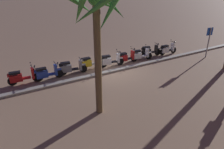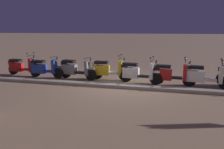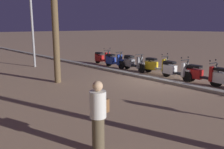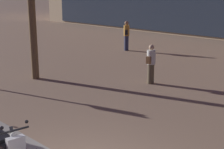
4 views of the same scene
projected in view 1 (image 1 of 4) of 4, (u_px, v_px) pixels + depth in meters
name	position (u px, v px, depth m)	size (l,w,h in m)	color
ground_plane	(109.00, 70.00, 13.58)	(200.00, 200.00, 0.00)	#93755B
curb_strip	(112.00, 71.00, 13.27)	(60.00, 0.36, 0.12)	gray
scooter_white_far_back	(167.00, 49.00, 16.63)	(1.76, 0.56, 1.17)	black
scooter_black_mid_centre	(149.00, 51.00, 16.19)	(1.79, 0.70, 1.04)	black
scooter_white_second_in_line	(140.00, 55.00, 15.20)	(1.83, 0.61, 1.17)	black
scooter_red_mid_rear	(126.00, 57.00, 14.68)	(1.76, 0.56, 1.17)	black
scooter_white_gap_after_mid	(110.00, 60.00, 14.04)	(1.83, 0.62, 1.17)	black
scooter_yellow_last_in_row	(90.00, 62.00, 13.65)	(1.80, 0.56, 1.17)	black
scooter_grey_tail_end	(70.00, 68.00, 12.76)	(1.86, 0.64, 1.04)	black
scooter_blue_lead_nearest	(46.00, 73.00, 11.98)	(1.75, 0.56, 1.04)	black
scooter_red_mid_front	(22.00, 77.00, 11.50)	(1.85, 0.56, 1.17)	black
crossing_sign	(209.00, 39.00, 15.49)	(0.60, 0.15, 2.40)	#939399
palm_tree_far_corner	(96.00, 22.00, 7.42)	(2.33, 2.32, 5.24)	brown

